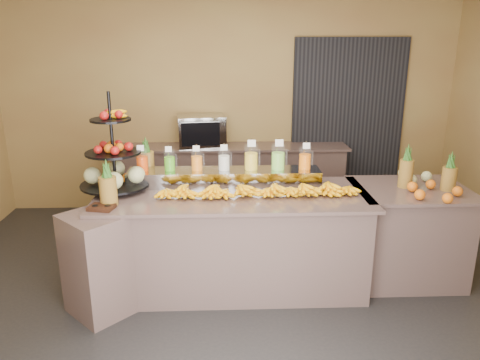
{
  "coord_description": "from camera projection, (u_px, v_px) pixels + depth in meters",
  "views": [
    {
      "loc": [
        -0.09,
        -3.75,
        2.32
      ],
      "look_at": [
        0.06,
        0.3,
        1.06
      ],
      "focal_mm": 35.0,
      "sensor_mm": 36.0,
      "label": 1
    }
  ],
  "objects": [
    {
      "name": "juice_pitcher_lime",
      "position": [
        278.0,
        159.0,
        4.49
      ],
      "size": [
        0.13,
        0.14,
        0.32
      ],
      "color": "silver",
      "rests_on": "pitcher_tray"
    },
    {
      "name": "juice_pitcher_milk",
      "position": [
        224.0,
        161.0,
        4.48
      ],
      "size": [
        0.11,
        0.12,
        0.27
      ],
      "color": "silver",
      "rests_on": "pitcher_tray"
    },
    {
      "name": "juice_pitcher_lemon",
      "position": [
        251.0,
        159.0,
        4.48
      ],
      "size": [
        0.13,
        0.14,
        0.32
      ],
      "color": "silver",
      "rests_on": "pitcher_tray"
    },
    {
      "name": "pineapple_left_b",
      "position": [
        147.0,
        163.0,
        4.67
      ],
      "size": [
        0.15,
        0.15,
        0.44
      ],
      "rotation": [
        0.0,
        0.0,
        0.32
      ],
      "color": "brown",
      "rests_on": "buffet_counter"
    },
    {
      "name": "room_envelope",
      "position": [
        251.0,
        84.0,
        4.47
      ],
      "size": [
        6.04,
        5.02,
        2.82
      ],
      "color": "olive",
      "rests_on": "ground"
    },
    {
      "name": "back_ledge",
      "position": [
        230.0,
        179.0,
        6.28
      ],
      "size": [
        3.1,
        0.55,
        0.93
      ],
      "color": "#8A6964",
      "rests_on": "ground"
    },
    {
      "name": "juice_pitcher_orange_b",
      "position": [
        197.0,
        161.0,
        4.47
      ],
      "size": [
        0.11,
        0.11,
        0.26
      ],
      "color": "silver",
      "rests_on": "pitcher_tray"
    },
    {
      "name": "right_counter",
      "position": [
        406.0,
        233.0,
        4.58
      ],
      "size": [
        1.08,
        0.88,
        0.93
      ],
      "color": "#8A6964",
      "rests_on": "ground"
    },
    {
      "name": "oven_warmer",
      "position": [
        201.0,
        131.0,
        6.07
      ],
      "size": [
        0.65,
        0.5,
        0.4
      ],
      "primitive_type": "cube",
      "rotation": [
        0.0,
        0.0,
        0.13
      ],
      "color": "gray",
      "rests_on": "back_ledge"
    },
    {
      "name": "ground",
      "position": [
        234.0,
        301.0,
        4.27
      ],
      "size": [
        6.0,
        6.0,
        0.0
      ],
      "primitive_type": "plane",
      "color": "black",
      "rests_on": "ground"
    },
    {
      "name": "juice_pitcher_green",
      "position": [
        170.0,
        162.0,
        4.46
      ],
      "size": [
        0.11,
        0.11,
        0.26
      ],
      "color": "silver",
      "rests_on": "pitcher_tray"
    },
    {
      "name": "juice_pitcher_orange_c",
      "position": [
        305.0,
        159.0,
        4.5
      ],
      "size": [
        0.12,
        0.12,
        0.28
      ],
      "color": "silver",
      "rests_on": "pitcher_tray"
    },
    {
      "name": "pineapple_left_a",
      "position": [
        108.0,
        188.0,
        3.96
      ],
      "size": [
        0.15,
        0.15,
        0.41
      ],
      "rotation": [
        0.0,
        0.0,
        -0.3
      ],
      "color": "brown",
      "rests_on": "buffet_counter"
    },
    {
      "name": "right_fruit_pile",
      "position": [
        429.0,
        184.0,
        4.3
      ],
      "size": [
        0.51,
        0.48,
        0.27
      ],
      "color": "brown",
      "rests_on": "right_counter"
    },
    {
      "name": "buffet_counter",
      "position": [
        221.0,
        242.0,
        4.38
      ],
      "size": [
        2.75,
        1.25,
        0.93
      ],
      "color": "#8A6964",
      "rests_on": "ground"
    },
    {
      "name": "banana_heap",
      "position": [
        257.0,
        188.0,
        4.23
      ],
      "size": [
        1.86,
        0.17,
        0.15
      ],
      "color": "#FFB90C",
      "rests_on": "buffet_counter"
    },
    {
      "name": "juice_pitcher_orange_a",
      "position": [
        142.0,
        161.0,
        4.45
      ],
      "size": [
        0.11,
        0.12,
        0.27
      ],
      "color": "silver",
      "rests_on": "pitcher_tray"
    },
    {
      "name": "pitcher_tray",
      "position": [
        224.0,
        177.0,
        4.53
      ],
      "size": [
        1.85,
        0.3,
        0.15
      ],
      "primitive_type": "cube",
      "color": "gray",
      "rests_on": "buffet_counter"
    },
    {
      "name": "fruit_stand",
      "position": [
        119.0,
        166.0,
        4.34
      ],
      "size": [
        0.77,
        0.77,
        0.92
      ],
      "rotation": [
        0.0,
        0.0,
        -0.2
      ],
      "color": "black",
      "rests_on": "buffet_counter"
    },
    {
      "name": "condiment_caddy",
      "position": [
        101.0,
        207.0,
        3.9
      ],
      "size": [
        0.24,
        0.2,
        0.03
      ],
      "primitive_type": "cube",
      "rotation": [
        0.0,
        0.0,
        -0.24
      ],
      "color": "black",
      "rests_on": "buffet_counter"
    }
  ]
}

